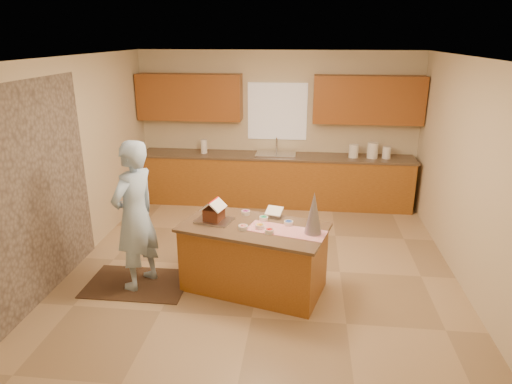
{
  "coord_description": "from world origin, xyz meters",
  "views": [
    {
      "loc": [
        0.53,
        -5.36,
        2.95
      ],
      "look_at": [
        -0.1,
        0.2,
        1.0
      ],
      "focal_mm": 31.81,
      "sensor_mm": 36.0,
      "label": 1
    }
  ],
  "objects_px": {
    "island_base": "(254,259)",
    "tinsel_tree": "(314,213)",
    "gingerbread_house": "(214,212)",
    "boy": "(135,216)"
  },
  "relations": [
    {
      "from": "boy",
      "to": "gingerbread_house",
      "type": "bearing_deg",
      "value": 121.63
    },
    {
      "from": "island_base",
      "to": "gingerbread_house",
      "type": "xyz_separation_m",
      "value": [
        -0.49,
        0.08,
        0.55
      ]
    },
    {
      "from": "island_base",
      "to": "boy",
      "type": "distance_m",
      "value": 1.5
    },
    {
      "from": "island_base",
      "to": "tinsel_tree",
      "type": "height_order",
      "value": "tinsel_tree"
    },
    {
      "from": "gingerbread_house",
      "to": "tinsel_tree",
      "type": "bearing_deg",
      "value": -10.69
    },
    {
      "from": "island_base",
      "to": "tinsel_tree",
      "type": "xyz_separation_m",
      "value": [
        0.69,
        -0.14,
        0.68
      ]
    },
    {
      "from": "island_base",
      "to": "tinsel_tree",
      "type": "relative_size",
      "value": 3.27
    },
    {
      "from": "tinsel_tree",
      "to": "boy",
      "type": "bearing_deg",
      "value": 178.47
    },
    {
      "from": "gingerbread_house",
      "to": "island_base",
      "type": "bearing_deg",
      "value": -9.79
    },
    {
      "from": "island_base",
      "to": "gingerbread_house",
      "type": "height_order",
      "value": "gingerbread_house"
    }
  ]
}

